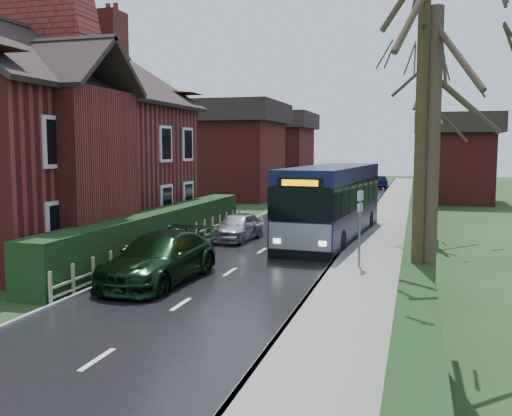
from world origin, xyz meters
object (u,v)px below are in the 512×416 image
(car_green, at_px, (160,258))
(telegraph_pole, at_px, (420,179))
(brick_house, at_px, (46,139))
(bus, at_px, (332,203))
(bus_stop_sign, at_px, (360,218))
(car_silver, at_px, (238,226))

(car_green, xyz_separation_m, telegraph_pole, (7.40, -4.06, 2.69))
(brick_house, distance_m, car_green, 9.24)
(bus, bearing_deg, bus_stop_sign, -69.62)
(bus, height_order, bus_stop_sign, bus)
(car_green, relative_size, bus_stop_sign, 1.90)
(brick_house, bearing_deg, telegraph_pole, -30.83)
(brick_house, relative_size, car_silver, 4.06)
(brick_house, bearing_deg, car_silver, 26.47)
(brick_house, xyz_separation_m, bus, (10.93, 4.99, -2.77))
(car_green, bearing_deg, bus, 71.72)
(brick_house, height_order, bus_stop_sign, brick_house)
(brick_house, distance_m, bus_stop_sign, 13.07)
(brick_house, relative_size, car_green, 2.89)
(brick_house, xyz_separation_m, telegraph_pole, (14.53, -8.67, -0.96))
(bus, relative_size, telegraph_pole, 1.60)
(car_silver, distance_m, bus_stop_sign, 7.57)
(bus_stop_sign, distance_m, telegraph_pole, 7.73)
(car_green, height_order, telegraph_pole, telegraph_pole)
(car_silver, bearing_deg, telegraph_pole, -53.67)
(car_silver, xyz_separation_m, telegraph_pole, (7.51, -12.17, 2.81))
(bus, height_order, car_green, bus)
(bus, distance_m, bus_stop_sign, 6.58)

